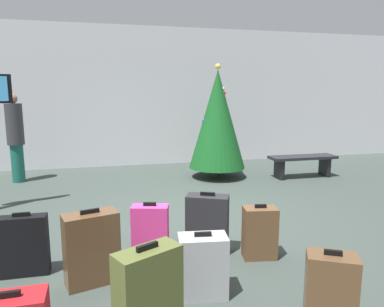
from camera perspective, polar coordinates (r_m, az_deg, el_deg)
ground_plane at (r=5.36m, az=-1.58°, el=-10.53°), size 16.00×16.00×0.00m
back_wall at (r=9.31m, az=-7.40°, el=8.94°), size 16.00×0.20×3.48m
holiday_tree at (r=7.76m, az=4.07°, el=5.47°), size 1.22×1.22×2.46m
waiting_bench at (r=8.23m, az=17.26°, el=-1.19°), size 1.50×0.44×0.48m
traveller_0 at (r=8.21m, az=-26.37°, el=2.52°), size 0.47×0.47×1.83m
suitcase_0 at (r=3.20m, az=21.24°, el=-19.85°), size 0.45×0.39×0.65m
suitcase_1 at (r=3.72m, az=-15.74°, el=-14.39°), size 0.56×0.38×0.75m
suitcase_3 at (r=4.14m, az=-6.69°, el=-12.31°), size 0.44×0.29×0.65m
suitcase_4 at (r=2.77m, az=-6.97°, el=-22.29°), size 0.52×0.40×0.82m
suitcase_5 at (r=4.19m, az=10.77°, el=-12.32°), size 0.40×0.28×0.63m
suitcase_6 at (r=4.13m, az=-25.28°, el=-13.16°), size 0.48×0.17×0.67m
suitcase_7 at (r=3.42m, az=1.72°, el=-17.53°), size 0.47×0.32×0.62m
suitcase_8 at (r=4.26m, az=2.47°, el=-11.10°), size 0.54×0.41×0.72m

